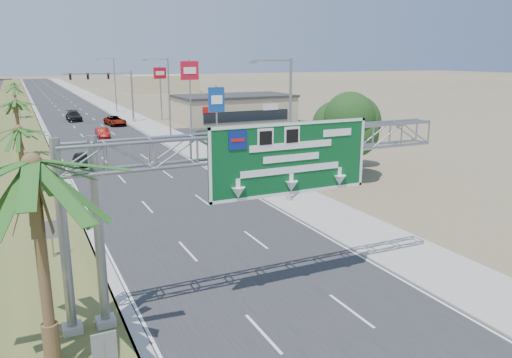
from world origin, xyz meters
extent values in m
cube|color=#28282B|center=(0.00, 110.00, 0.01)|extent=(12.00, 300.00, 0.02)
cube|color=#9E9B93|center=(8.50, 110.00, 0.05)|extent=(4.00, 300.00, 0.10)
cube|color=#4C5B28|center=(-10.00, 110.00, 0.06)|extent=(7.00, 300.00, 0.12)
cylinder|color=gray|center=(-7.20, 10.00, 3.70)|extent=(0.36, 0.36, 7.40)
cylinder|color=gray|center=(-8.40, 10.00, 3.70)|extent=(0.36, 0.36, 7.40)
cube|color=#9E9B93|center=(-7.20, 10.00, 0.20)|extent=(0.70, 0.70, 0.40)
cube|color=#9E9B93|center=(-8.40, 10.00, 0.20)|extent=(0.70, 0.70, 0.40)
cube|color=#084D21|center=(0.50, 9.52, 6.00)|extent=(7.20, 0.12, 3.00)
cube|color=navy|center=(-1.90, 9.44, 6.95)|extent=(0.75, 0.03, 0.75)
cone|color=white|center=(0.50, 9.44, 4.85)|extent=(0.56, 0.56, 0.45)
cylinder|color=brown|center=(-9.20, 8.00, 3.50)|extent=(0.36, 0.36, 7.00)
cylinder|color=brown|center=(-9.20, 8.00, 0.84)|extent=(0.54, 0.54, 1.68)
cylinder|color=brown|center=(-9.50, 32.00, 2.50)|extent=(0.36, 0.36, 5.00)
cylinder|color=brown|center=(-9.50, 32.00, 0.60)|extent=(0.54, 0.54, 1.20)
cylinder|color=brown|center=(-9.50, 48.00, 2.90)|extent=(0.36, 0.36, 5.80)
cylinder|color=brown|center=(-9.50, 48.00, 0.70)|extent=(0.54, 0.54, 1.39)
cylinder|color=brown|center=(-9.50, 66.00, 2.25)|extent=(0.36, 0.36, 4.50)
cylinder|color=brown|center=(-9.50, 66.00, 0.54)|extent=(0.54, 0.54, 1.08)
cylinder|color=brown|center=(-9.50, 85.00, 2.60)|extent=(0.36, 0.36, 5.20)
cylinder|color=brown|center=(-9.50, 85.00, 0.62)|extent=(0.54, 0.54, 1.25)
cylinder|color=brown|center=(-9.50, 110.00, 2.40)|extent=(0.36, 0.36, 4.80)
cylinder|color=brown|center=(-9.50, 110.00, 0.58)|extent=(0.54, 0.54, 1.15)
cylinder|color=gray|center=(7.50, 22.00, 5.00)|extent=(0.20, 0.20, 10.00)
cylinder|color=gray|center=(6.10, 22.00, 9.85)|extent=(2.80, 0.12, 0.12)
cube|color=slate|center=(4.70, 22.00, 9.75)|extent=(0.50, 0.22, 0.18)
cylinder|color=#9E9B93|center=(7.50, 22.00, 0.25)|extent=(0.44, 0.44, 0.50)
cylinder|color=gray|center=(7.50, 52.00, 5.00)|extent=(0.20, 0.20, 10.00)
cylinder|color=gray|center=(6.10, 52.00, 9.85)|extent=(2.80, 0.12, 0.12)
cube|color=slate|center=(4.70, 52.00, 9.75)|extent=(0.50, 0.22, 0.18)
cylinder|color=#9E9B93|center=(7.50, 52.00, 0.25)|extent=(0.44, 0.44, 0.50)
cylinder|color=gray|center=(7.50, 88.00, 5.00)|extent=(0.20, 0.20, 10.00)
cylinder|color=gray|center=(6.10, 88.00, 9.85)|extent=(2.80, 0.12, 0.12)
cube|color=slate|center=(4.70, 88.00, 9.75)|extent=(0.50, 0.22, 0.18)
cylinder|color=#9E9B93|center=(7.50, 88.00, 0.25)|extent=(0.44, 0.44, 0.50)
cylinder|color=gray|center=(7.20, 72.00, 4.00)|extent=(0.28, 0.28, 8.00)
cylinder|color=gray|center=(2.20, 72.00, 7.70)|extent=(10.00, 0.18, 0.18)
cube|color=black|center=(3.70, 71.80, 7.30)|extent=(0.32, 0.18, 0.95)
cube|color=black|center=(0.70, 71.80, 7.30)|extent=(0.32, 0.18, 0.95)
cube|color=black|center=(-1.80, 71.80, 7.30)|extent=(0.32, 0.18, 0.95)
sphere|color=red|center=(3.70, 71.68, 7.60)|extent=(0.22, 0.22, 0.22)
imported|color=black|center=(7.20, 72.00, 7.00)|extent=(0.16, 0.16, 0.60)
cylinder|color=#9E9B93|center=(7.20, 72.00, 0.30)|extent=(0.56, 0.56, 0.60)
cube|color=tan|center=(22.00, 66.00, 2.00)|extent=(18.00, 10.00, 4.00)
cylinder|color=brown|center=(15.00, 26.00, 1.95)|extent=(0.44, 0.44, 3.90)
sphere|color=black|center=(15.00, 26.00, 4.55)|extent=(4.50, 4.50, 4.50)
cylinder|color=brown|center=(18.00, 30.00, 1.65)|extent=(0.44, 0.44, 3.30)
sphere|color=black|center=(18.00, 30.00, 3.85)|extent=(3.50, 3.50, 3.50)
cube|color=slate|center=(-7.80, 6.00, 1.60)|extent=(0.75, 0.06, 0.95)
cylinder|color=gray|center=(-8.50, 18.00, 0.90)|extent=(0.08, 0.08, 1.80)
cube|color=slate|center=(-8.50, 18.00, 1.60)|extent=(0.75, 0.06, 0.95)
cube|color=tan|center=(30.00, 140.00, 2.50)|extent=(20.00, 12.00, 5.00)
imported|color=black|center=(-4.45, 40.49, 0.67)|extent=(1.90, 4.07, 1.35)
imported|color=#690B09|center=(0.10, 57.29, 0.67)|extent=(1.48, 4.08, 1.34)
imported|color=gray|center=(3.83, 69.26, 0.71)|extent=(2.89, 5.33, 1.42)
imported|color=black|center=(-1.20, 77.90, 0.78)|extent=(2.22, 5.41, 1.57)
cylinder|color=gray|center=(11.36, 55.57, 4.90)|extent=(0.20, 0.20, 9.80)
cube|color=red|center=(11.36, 55.57, 8.40)|extent=(2.40, 0.33, 2.40)
cube|color=white|center=(11.36, 55.39, 8.40)|extent=(1.68, 0.06, 0.84)
cylinder|color=gray|center=(12.67, 49.47, 3.37)|extent=(0.20, 0.20, 6.74)
cube|color=navy|center=(12.67, 49.47, 5.04)|extent=(2.01, 0.41, 3.00)
cube|color=white|center=(12.67, 49.29, 5.04)|extent=(1.40, 0.12, 1.05)
cylinder|color=gray|center=(11.98, 72.75, 4.35)|extent=(0.20, 0.20, 8.70)
cube|color=red|center=(11.98, 72.75, 7.60)|extent=(2.20, 0.90, 1.80)
cube|color=white|center=(11.98, 72.57, 7.60)|extent=(1.49, 0.47, 0.63)
camera|label=1|loc=(-9.44, -7.96, 10.03)|focal=35.00mm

